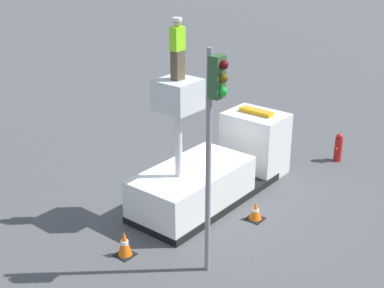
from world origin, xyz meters
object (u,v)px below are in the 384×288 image
worker (178,49)px  traffic_cone_rear (125,244)px  bucket_truck (215,170)px  traffic_light_pole (213,123)px  fire_hydrant (338,147)px  traffic_cone_curbside (255,211)px

worker → traffic_cone_rear: size_ratio=2.29×
bucket_truck → worker: (-1.89, 0.00, 4.41)m
bucket_truck → traffic_light_pole: bearing=-144.7°
bucket_truck → traffic_light_pole: (-3.55, -2.52, 3.27)m
fire_hydrant → traffic_cone_rear: (-9.80, 1.80, -0.19)m
traffic_cone_curbside → bucket_truck: bearing=75.3°
bucket_truck → traffic_light_pole: traffic_light_pole is taller
worker → traffic_cone_rear: (-2.58, -0.20, -4.99)m
traffic_light_pole → traffic_cone_curbside: 5.01m
bucket_truck → traffic_cone_curbside: 2.13m
fire_hydrant → traffic_cone_curbside: size_ratio=1.92×
traffic_cone_rear → traffic_cone_curbside: bearing=-24.0°
bucket_truck → traffic_cone_rear: bucket_truck is taller
bucket_truck → worker: size_ratio=3.76×
traffic_light_pole → traffic_cone_rear: 4.59m
worker → traffic_light_pole: size_ratio=0.29×
fire_hydrant → traffic_cone_curbside: 5.85m
traffic_light_pole → traffic_cone_curbside: traffic_light_pole is taller
bucket_truck → traffic_cone_curbside: (-0.51, -1.96, -0.67)m
traffic_cone_curbside → worker: bearing=125.1°
traffic_cone_rear → fire_hydrant: bearing=-10.4°
traffic_cone_rear → traffic_cone_curbside: 4.33m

